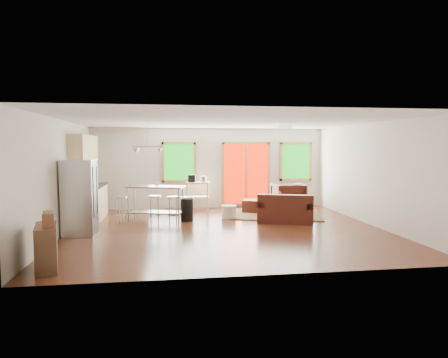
{
  "coord_description": "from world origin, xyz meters",
  "views": [
    {
      "loc": [
        -1.42,
        -9.41,
        1.99
      ],
      "look_at": [
        0.0,
        0.3,
        1.2
      ],
      "focal_mm": 32.0,
      "sensor_mm": 36.0,
      "label": 1
    }
  ],
  "objects": [
    {
      "name": "ceiling",
      "position": [
        0.0,
        0.0,
        2.61
      ],
      "size": [
        7.5,
        7.0,
        0.02
      ],
      "primitive_type": "cube",
      "color": "silver",
      "rests_on": "ground"
    },
    {
      "name": "window_left",
      "position": [
        -1.0,
        3.46,
        1.5
      ],
      "size": [
        1.1,
        0.05,
        1.3
      ],
      "color": "#106211",
      "rests_on": "back_wall"
    },
    {
      "name": "ottoman",
      "position": [
        1.19,
        2.43,
        0.19
      ],
      "size": [
        0.73,
        0.73,
        0.38
      ],
      "primitive_type": "cube",
      "rotation": [
        0.0,
        0.0,
        -0.35
      ],
      "color": "#33110C",
      "rests_on": "floor"
    },
    {
      "name": "back_wall",
      "position": [
        0.0,
        3.51,
        1.3
      ],
      "size": [
        7.5,
        0.02,
        2.6
      ],
      "primitive_type": "cube",
      "color": "beige",
      "rests_on": "ground"
    },
    {
      "name": "refrigerator",
      "position": [
        -3.34,
        -0.12,
        0.85
      ],
      "size": [
        0.72,
        0.69,
        1.7
      ],
      "rotation": [
        0.0,
        0.0,
        -0.04
      ],
      "color": "#B7BABC",
      "rests_on": "floor"
    },
    {
      "name": "bar_stool_a",
      "position": [
        -2.59,
        1.13,
        0.53
      ],
      "size": [
        0.44,
        0.44,
        0.71
      ],
      "rotation": [
        0.0,
        0.0,
        -0.39
      ],
      "color": "#B7BABC",
      "rests_on": "floor"
    },
    {
      "name": "front_wall",
      "position": [
        0.0,
        -3.51,
        1.3
      ],
      "size": [
        7.5,
        0.02,
        2.6
      ],
      "primitive_type": "cube",
      "color": "beige",
      "rests_on": "ground"
    },
    {
      "name": "bookshelf",
      "position": [
        -3.35,
        -2.73,
        0.38
      ],
      "size": [
        0.51,
        0.88,
        0.97
      ],
      "rotation": [
        0.0,
        0.0,
        0.24
      ],
      "color": "#3B2416",
      "rests_on": "floor"
    },
    {
      "name": "bar_stool_b",
      "position": [
        -1.72,
        1.05,
        0.54
      ],
      "size": [
        0.35,
        0.35,
        0.73
      ],
      "rotation": [
        0.0,
        0.0,
        -0.01
      ],
      "color": "#B7BABC",
      "rests_on": "floor"
    },
    {
      "name": "floor",
      "position": [
        0.0,
        0.0,
        -0.01
      ],
      "size": [
        7.5,
        7.0,
        0.02
      ],
      "primitive_type": "cube",
      "color": "#3B1A0F",
      "rests_on": "ground"
    },
    {
      "name": "island",
      "position": [
        -1.69,
        1.31,
        0.66
      ],
      "size": [
        1.61,
        1.0,
        0.95
      ],
      "rotation": [
        0.0,
        0.0,
        -0.28
      ],
      "color": "#B7BABC",
      "rests_on": "floor"
    },
    {
      "name": "coffee_table",
      "position": [
        1.88,
        1.65,
        0.35
      ],
      "size": [
        1.11,
        0.77,
        0.41
      ],
      "rotation": [
        0.0,
        0.0,
        -0.16
      ],
      "color": "#3B2416",
      "rests_on": "floor"
    },
    {
      "name": "vase",
      "position": [
        1.83,
        1.68,
        0.51
      ],
      "size": [
        0.21,
        0.21,
        0.31
      ],
      "rotation": [
        0.0,
        0.0,
        -0.15
      ],
      "color": "silver",
      "rests_on": "coffee_table"
    },
    {
      "name": "cup",
      "position": [
        -1.67,
        1.65,
        1.01
      ],
      "size": [
        0.12,
        0.1,
        0.11
      ],
      "primitive_type": "imported",
      "rotation": [
        0.0,
        0.0,
        0.12
      ],
      "color": "silver",
      "rests_on": "island"
    },
    {
      "name": "pouf",
      "position": [
        0.32,
        1.51,
        0.18
      ],
      "size": [
        0.54,
        0.54,
        0.36
      ],
      "primitive_type": "cylinder",
      "rotation": [
        0.0,
        0.0,
        -0.39
      ],
      "color": "beige",
      "rests_on": "floor"
    },
    {
      "name": "pendant_light",
      "position": [
        -1.9,
        1.5,
        1.9
      ],
      "size": [
        0.8,
        0.18,
        0.79
      ],
      "color": "gray",
      "rests_on": "ceiling"
    },
    {
      "name": "cabinets",
      "position": [
        -3.49,
        1.7,
        0.93
      ],
      "size": [
        0.64,
        2.24,
        2.3
      ],
      "color": "#D4B280",
      "rests_on": "floor"
    },
    {
      "name": "loveseat",
      "position": [
        1.7,
        0.69,
        0.3
      ],
      "size": [
        1.62,
        1.24,
        0.76
      ],
      "rotation": [
        0.0,
        0.0,
        -0.34
      ],
      "color": "#33110C",
      "rests_on": "floor"
    },
    {
      "name": "rug",
      "position": [
        1.76,
        1.82,
        0.01
      ],
      "size": [
        3.01,
        2.59,
        0.03
      ],
      "primitive_type": "cube",
      "rotation": [
        0.0,
        0.0,
        -0.27
      ],
      "color": "#3E5A33",
      "rests_on": "floor"
    },
    {
      "name": "left_wall",
      "position": [
        -3.76,
        0.0,
        1.3
      ],
      "size": [
        0.02,
        7.0,
        2.6
      ],
      "primitive_type": "cube",
      "color": "beige",
      "rests_on": "ground"
    },
    {
      "name": "armchair",
      "position": [
        2.37,
        2.6,
        0.47
      ],
      "size": [
        0.94,
        0.88,
        0.95
      ],
      "primitive_type": "imported",
      "rotation": [
        0.0,
        0.0,
        3.16
      ],
      "color": "#33110C",
      "rests_on": "floor"
    },
    {
      "name": "bar_stool_c",
      "position": [
        -1.24,
        1.0,
        0.52
      ],
      "size": [
        0.33,
        0.33,
        0.7
      ],
      "rotation": [
        0.0,
        0.0,
        0.01
      ],
      "color": "#B7BABC",
      "rests_on": "floor"
    },
    {
      "name": "french_doors",
      "position": [
        1.2,
        3.46,
        1.1
      ],
      "size": [
        1.6,
        0.05,
        2.1
      ],
      "color": "red",
      "rests_on": "back_wall"
    },
    {
      "name": "kitchen_cart",
      "position": [
        -0.45,
        3.09,
        0.76
      ],
      "size": [
        0.79,
        0.57,
        1.12
      ],
      "rotation": [
        0.0,
        0.0,
        -0.15
      ],
      "color": "#D4B280",
      "rests_on": "floor"
    },
    {
      "name": "right_wall",
      "position": [
        3.76,
        0.0,
        1.3
      ],
      "size": [
        0.02,
        7.0,
        2.6
      ],
      "primitive_type": "cube",
      "color": "beige",
      "rests_on": "ground"
    },
    {
      "name": "trash_can",
      "position": [
        -0.87,
        1.26,
        0.33
      ],
      "size": [
        0.45,
        0.45,
        0.66
      ],
      "rotation": [
        0.0,
        0.0,
        -0.31
      ],
      "color": "black",
      "rests_on": "floor"
    },
    {
      "name": "window_right",
      "position": [
        2.9,
        3.46,
        1.5
      ],
      "size": [
        1.1,
        0.05,
        1.3
      ],
      "color": "#106211",
      "rests_on": "back_wall"
    },
    {
      "name": "ceiling_flush",
      "position": [
        1.6,
        0.6,
        2.53
      ],
      "size": [
        0.35,
        0.35,
        0.12
      ],
      "primitive_type": "cube",
      "color": "white",
      "rests_on": "ceiling"
    }
  ]
}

